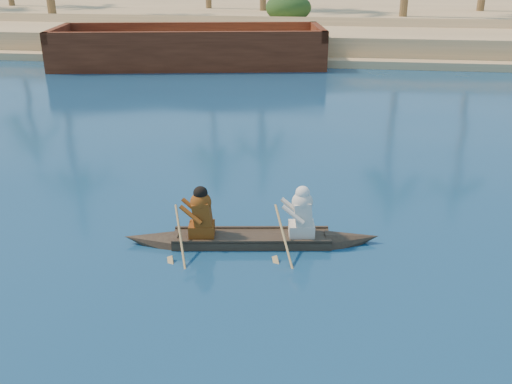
# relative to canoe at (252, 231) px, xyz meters

# --- Properties ---
(sandy_embankment) EXTENTS (150.00, 51.00, 1.50)m
(sandy_embankment) POSITION_rel_canoe_xyz_m (-6.10, 43.30, 0.28)
(sandy_embankment) COLOR #E2B77F
(sandy_embankment) RESTS_ON ground
(shrub_cluster) EXTENTS (100.00, 6.00, 2.40)m
(shrub_cluster) POSITION_rel_canoe_xyz_m (-6.10, 27.91, 0.95)
(shrub_cluster) COLOR #1E3714
(shrub_cluster) RESTS_ON ground
(canoe) EXTENTS (4.78, 1.28, 1.31)m
(canoe) POSITION_rel_canoe_xyz_m (0.00, 0.00, 0.00)
(canoe) COLOR #3D3021
(canoe) RESTS_ON ground
(barge_mid) EXTENTS (13.48, 6.48, 2.16)m
(barge_mid) POSITION_rel_canoe_xyz_m (-5.69, 18.41, 0.50)
(barge_mid) COLOR maroon
(barge_mid) RESTS_ON ground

